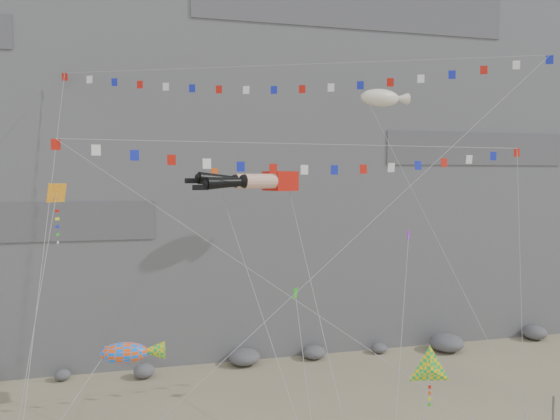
% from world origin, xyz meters
% --- Properties ---
extents(cliff, '(80.00, 28.00, 50.00)m').
position_xyz_m(cliff, '(0.00, 32.00, 25.00)').
color(cliff, slate).
rests_on(cliff, ground).
extents(talus_boulders, '(60.00, 3.00, 1.20)m').
position_xyz_m(talus_boulders, '(0.00, 17.00, 0.60)').
color(talus_boulders, '#5D5C61').
rests_on(talus_boulders, ground).
extents(legs_kite, '(6.95, 14.98, 20.41)m').
position_xyz_m(legs_kite, '(-1.40, 6.19, 15.14)').
color(legs_kite, red).
rests_on(legs_kite, ground).
extents(flag_banner_upper, '(30.70, 20.91, 30.93)m').
position_xyz_m(flag_banner_upper, '(1.86, 10.30, 23.05)').
color(flag_banner_upper, red).
rests_on(flag_banner_upper, ground).
extents(flag_banner_lower, '(28.20, 6.31, 20.74)m').
position_xyz_m(flag_banner_lower, '(2.01, 3.78, 17.27)').
color(flag_banner_lower, red).
rests_on(flag_banner_lower, ground).
extents(harlequin_kite, '(3.08, 5.52, 15.70)m').
position_xyz_m(harlequin_kite, '(-11.92, 1.22, 14.60)').
color(harlequin_kite, red).
rests_on(harlequin_kite, ground).
extents(fish_windsock, '(8.30, 5.43, 10.78)m').
position_xyz_m(fish_windsock, '(-8.93, -0.46, 7.24)').
color(fish_windsock, '#F64D0C').
rests_on(fish_windsock, ground).
extents(delta_kite, '(3.64, 2.91, 8.21)m').
position_xyz_m(delta_kite, '(4.42, -4.69, 6.73)').
color(delta_kite, yellow).
rests_on(delta_kite, ground).
extents(blimp_windsock, '(5.76, 15.22, 25.81)m').
position_xyz_m(blimp_windsock, '(9.40, 11.66, 21.26)').
color(blimp_windsock, '#EFE2C5').
rests_on(blimp_windsock, ground).
extents(small_kite_a, '(3.70, 16.24, 22.26)m').
position_xyz_m(small_kite_a, '(-3.43, 8.11, 15.40)').
color(small_kite_a, '#DF4812').
rests_on(small_kite_a, ground).
extents(small_kite_b, '(7.35, 11.81, 17.37)m').
position_xyz_m(small_kite_b, '(8.71, 5.65, 11.48)').
color(small_kite_b, purple).
rests_on(small_kite_b, ground).
extents(small_kite_c, '(2.08, 10.35, 13.13)m').
position_xyz_m(small_kite_c, '(0.29, 2.84, 8.75)').
color(small_kite_c, green).
rests_on(small_kite_c, ground).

